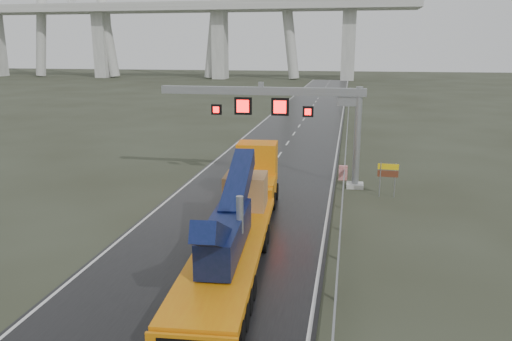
% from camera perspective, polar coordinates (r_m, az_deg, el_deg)
% --- Properties ---
extents(ground, '(400.00, 400.00, 0.00)m').
position_cam_1_polar(ground, '(20.93, -8.46, -14.27)').
color(ground, '#2C2F20').
rests_on(ground, ground).
extents(road, '(11.00, 200.00, 0.02)m').
position_cam_1_polar(road, '(58.54, 4.36, 4.21)').
color(road, black).
rests_on(road, ground).
extents(guardrail, '(0.20, 140.00, 1.40)m').
position_cam_1_polar(guardrail, '(48.24, 10.26, 2.78)').
color(guardrail, gray).
rests_on(guardrail, ground).
extents(sign_gantry, '(14.90, 1.20, 7.42)m').
position_cam_1_polar(sign_gantry, '(35.85, 3.91, 7.12)').
color(sign_gantry, '#ABACA7').
rests_on(sign_gantry, ground).
extents(heavy_haul_truck, '(4.21, 19.62, 4.57)m').
position_cam_1_polar(heavy_haul_truck, '(26.36, -1.54, -3.90)').
color(heavy_haul_truck, orange).
rests_on(heavy_haul_truck, ground).
extents(exit_sign_pair, '(1.36, 0.10, 2.33)m').
position_cam_1_polar(exit_sign_pair, '(34.48, 14.84, -0.32)').
color(exit_sign_pair, gray).
rests_on(exit_sign_pair, ground).
extents(striped_barrier, '(0.66, 0.37, 1.09)m').
position_cam_1_polar(striped_barrier, '(38.50, 9.91, -0.25)').
color(striped_barrier, red).
rests_on(striped_barrier, ground).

